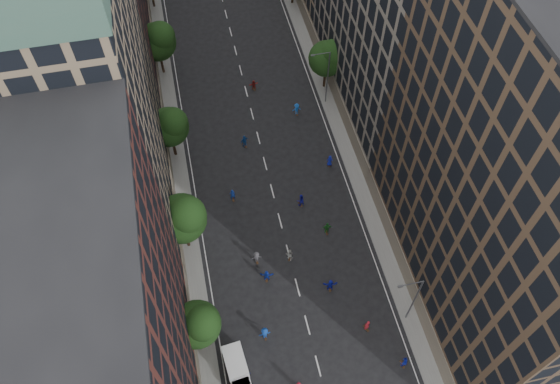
% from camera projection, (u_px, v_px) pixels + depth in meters
% --- Properties ---
extents(ground, '(240.00, 240.00, 0.00)m').
position_uv_depth(ground, '(259.00, 141.00, 73.32)').
color(ground, black).
rests_on(ground, ground).
extents(sidewalk_left, '(4.00, 105.00, 0.15)m').
position_uv_depth(sidewalk_left, '(164.00, 114.00, 75.96)').
color(sidewalk_left, slate).
rests_on(sidewalk_left, ground).
extents(sidewalk_right, '(4.00, 105.00, 0.15)m').
position_uv_depth(sidewalk_right, '(330.00, 88.00, 78.94)').
color(sidewalk_right, slate).
rests_on(sidewalk_right, ground).
extents(bldg_left_a, '(14.00, 22.00, 30.00)m').
position_uv_depth(bldg_left_a, '(87.00, 334.00, 42.48)').
color(bldg_left_a, '#4F231E').
rests_on(bldg_left_a, ground).
extents(bldg_left_b, '(14.00, 26.00, 34.00)m').
position_uv_depth(bldg_left_b, '(76.00, 99.00, 54.23)').
color(bldg_left_b, '#7E6A52').
rests_on(bldg_left_b, ground).
extents(bldg_right_a, '(14.00, 30.00, 36.00)m').
position_uv_depth(bldg_right_a, '(525.00, 185.00, 46.96)').
color(bldg_right_a, '#4B3828').
rests_on(bldg_right_a, ground).
extents(tree_left_1, '(4.80, 4.80, 8.21)m').
position_uv_depth(tree_left_1, '(199.00, 324.00, 52.81)').
color(tree_left_1, black).
rests_on(tree_left_1, ground).
extents(tree_left_2, '(5.60, 5.60, 9.45)m').
position_uv_depth(tree_left_2, '(183.00, 217.00, 58.84)').
color(tree_left_2, black).
rests_on(tree_left_2, ground).
extents(tree_left_3, '(5.00, 5.00, 8.58)m').
position_uv_depth(tree_left_3, '(170.00, 126.00, 67.10)').
color(tree_left_3, black).
rests_on(tree_left_3, ground).
extents(tree_left_4, '(5.40, 5.40, 9.08)m').
position_uv_depth(tree_left_4, '(158.00, 40.00, 75.80)').
color(tree_left_4, black).
rests_on(tree_left_4, ground).
extents(tree_right_a, '(5.00, 5.00, 8.39)m').
position_uv_depth(tree_right_a, '(328.00, 57.00, 74.50)').
color(tree_right_a, black).
rests_on(tree_right_a, ground).
extents(streetlamp_near, '(2.64, 0.22, 9.06)m').
position_uv_depth(streetlamp_near, '(413.00, 298.00, 54.75)').
color(streetlamp_near, '#595B60').
rests_on(streetlamp_near, ground).
extents(streetlamp_far, '(2.64, 0.22, 9.06)m').
position_uv_depth(streetlamp_far, '(326.00, 75.00, 73.16)').
color(streetlamp_far, '#595B60').
rests_on(streetlamp_far, ground).
extents(cargo_van, '(2.58, 4.77, 2.44)m').
position_uv_depth(cargo_van, '(237.00, 368.00, 54.63)').
color(cargo_van, white).
rests_on(cargo_van, ground).
extents(skater_2, '(0.93, 0.77, 1.75)m').
position_uv_depth(skater_2, '(404.00, 362.00, 55.39)').
color(skater_2, '#1420A5').
rests_on(skater_2, ground).
extents(skater_3, '(1.29, 0.80, 1.92)m').
position_uv_depth(skater_3, '(265.00, 334.00, 57.00)').
color(skater_3, '#1543AF').
rests_on(skater_3, ground).
extents(skater_4, '(0.91, 0.45, 1.50)m').
position_uv_depth(skater_4, '(246.00, 375.00, 54.78)').
color(skater_4, '#111491').
rests_on(skater_4, ground).
extents(skater_5, '(1.72, 0.77, 1.79)m').
position_uv_depth(skater_5, '(330.00, 285.00, 60.23)').
color(skater_5, '#161FB6').
rests_on(skater_5, ground).
extents(skater_7, '(0.79, 0.67, 1.84)m').
position_uv_depth(skater_7, '(367.00, 325.00, 57.56)').
color(skater_7, '#AC1C28').
rests_on(skater_7, ground).
extents(skater_8, '(0.99, 0.87, 1.72)m').
position_uv_depth(skater_8, '(289.00, 254.00, 62.46)').
color(skater_8, '#B8B7B3').
rests_on(skater_8, ground).
extents(skater_9, '(1.18, 0.69, 1.80)m').
position_uv_depth(skater_9, '(257.00, 257.00, 62.19)').
color(skater_9, '#48464C').
rests_on(skater_9, ground).
extents(skater_10, '(1.16, 0.57, 1.92)m').
position_uv_depth(skater_10, '(327.00, 228.00, 64.35)').
color(skater_10, '#1D6323').
rests_on(skater_10, ground).
extents(skater_11, '(1.62, 0.84, 1.67)m').
position_uv_depth(skater_11, '(267.00, 276.00, 60.96)').
color(skater_11, '#1530AF').
rests_on(skater_11, ground).
extents(skater_12, '(0.94, 0.73, 1.69)m').
position_uv_depth(skater_12, '(330.00, 161.00, 70.27)').
color(skater_12, '#141EA8').
rests_on(skater_12, ground).
extents(skater_13, '(0.72, 0.50, 1.89)m').
position_uv_depth(skater_13, '(232.00, 195.00, 67.10)').
color(skater_13, '#13329F').
rests_on(skater_13, ground).
extents(skater_14, '(1.07, 0.92, 1.93)m').
position_uv_depth(skater_14, '(301.00, 200.00, 66.62)').
color(skater_14, '#13159E').
rests_on(skater_14, ground).
extents(skater_15, '(1.23, 0.77, 1.84)m').
position_uv_depth(skater_15, '(297.00, 109.00, 75.36)').
color(skater_15, blue).
rests_on(skater_15, ground).
extents(skater_16, '(1.23, 0.89, 1.94)m').
position_uv_depth(skater_16, '(245.00, 141.00, 72.00)').
color(skater_16, '#124096').
rests_on(skater_16, ground).
extents(skater_17, '(1.46, 0.64, 1.52)m').
position_uv_depth(skater_17, '(254.00, 85.00, 78.27)').
color(skater_17, maroon).
rests_on(skater_17, ground).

